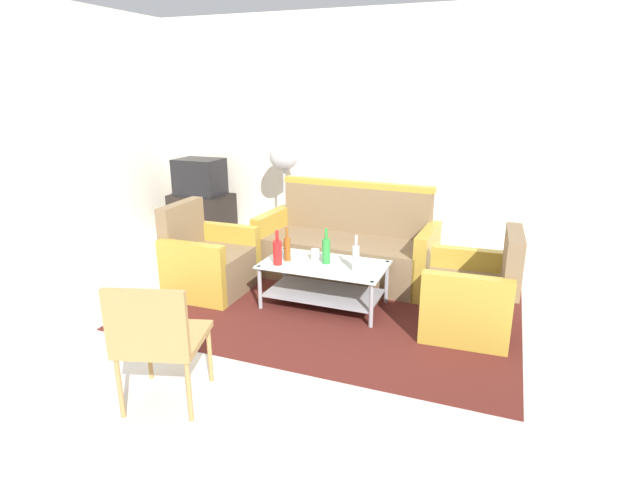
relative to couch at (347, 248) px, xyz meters
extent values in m
plane|color=beige|center=(0.07, -1.62, -0.32)|extent=(14.00, 14.00, 0.00)
cube|color=silver|center=(0.07, 1.44, 1.08)|extent=(6.52, 0.12, 2.80)
cube|color=#511E19|center=(0.09, -0.73, -0.31)|extent=(3.26, 2.26, 0.01)
cube|color=#7F6647|center=(0.00, -0.05, -0.10)|extent=(1.63, 0.78, 0.42)
cube|color=#7F6647|center=(0.01, 0.27, 0.35)|extent=(1.60, 0.22, 0.48)
cube|color=#B79333|center=(0.84, -0.09, 0.00)|extent=(0.15, 0.70, 0.62)
cube|color=#B79333|center=(-0.84, -0.01, 0.00)|extent=(0.15, 0.70, 0.62)
cube|color=#B79333|center=(0.01, 0.27, 0.62)|extent=(1.64, 0.18, 0.06)
cube|color=#7F6647|center=(-1.09, -0.82, -0.11)|extent=(0.67, 0.61, 0.40)
cube|color=#7F6647|center=(-1.40, -0.83, 0.32)|extent=(0.13, 0.60, 0.45)
cube|color=#B79333|center=(-1.10, -0.49, -0.02)|extent=(0.66, 0.11, 0.58)
cube|color=#B79333|center=(-1.08, -1.15, -0.02)|extent=(0.66, 0.11, 0.58)
cube|color=#7F6647|center=(1.27, -0.77, -0.11)|extent=(0.69, 0.63, 0.40)
cube|color=#7F6647|center=(1.58, -0.75, 0.32)|extent=(0.15, 0.60, 0.45)
cube|color=#B79333|center=(1.28, -1.10, -0.02)|extent=(0.66, 0.13, 0.58)
cube|color=#B79333|center=(1.25, -0.44, -0.02)|extent=(0.66, 0.13, 0.58)
cube|color=silver|center=(0.04, -0.76, 0.09)|extent=(1.10, 0.60, 0.02)
cube|color=#9E9EA5|center=(0.04, -0.76, -0.19)|extent=(1.00, 0.52, 0.02)
cylinder|color=#9E9EA5|center=(-0.47, -0.50, -0.11)|extent=(0.04, 0.04, 0.40)
cylinder|color=#9E9EA5|center=(0.55, -0.50, -0.11)|extent=(0.04, 0.04, 0.40)
cylinder|color=#9E9EA5|center=(-0.47, -1.02, -0.11)|extent=(0.04, 0.04, 0.40)
cylinder|color=#9E9EA5|center=(0.55, -1.02, -0.11)|extent=(0.04, 0.04, 0.40)
cylinder|color=silver|center=(0.35, -0.84, 0.21)|extent=(0.06, 0.06, 0.22)
cylinder|color=silver|center=(0.35, -0.84, 0.36)|extent=(0.02, 0.02, 0.09)
cylinder|color=red|center=(-0.34, -0.92, 0.20)|extent=(0.08, 0.08, 0.22)
cylinder|color=red|center=(-0.34, -0.92, 0.36)|extent=(0.03, 0.03, 0.09)
cylinder|color=brown|center=(-0.31, -0.79, 0.20)|extent=(0.06, 0.06, 0.22)
cylinder|color=brown|center=(-0.31, -0.79, 0.36)|extent=(0.02, 0.02, 0.09)
cylinder|color=#2D8C38|center=(0.05, -0.73, 0.21)|extent=(0.07, 0.07, 0.22)
cylinder|color=#2D8C38|center=(0.05, -0.73, 0.36)|extent=(0.03, 0.03, 0.09)
cylinder|color=silver|center=(-0.08, -0.69, 0.14)|extent=(0.08, 0.08, 0.10)
cube|color=black|center=(-2.37, 0.93, -0.06)|extent=(0.80, 0.50, 0.52)
cube|color=black|center=(-2.37, 0.93, 0.44)|extent=(0.60, 0.44, 0.48)
cube|color=black|center=(-2.37, 1.16, 0.44)|extent=(0.51, 0.01, 0.36)
cylinder|color=#2D2D33|center=(-1.15, 0.98, -0.30)|extent=(0.32, 0.32, 0.03)
cylinder|color=#B2B2B7|center=(-1.15, 0.98, 0.19)|extent=(0.03, 0.03, 0.95)
sphere|color=#B2B2B7|center=(-1.15, 0.98, 0.77)|extent=(0.36, 0.36, 0.36)
cube|color=#AD844C|center=(-0.40, -2.41, 0.10)|extent=(0.60, 0.60, 0.04)
cube|color=#AD844C|center=(-0.34, -2.62, 0.32)|extent=(0.47, 0.17, 0.40)
cylinder|color=#AD844C|center=(-0.66, -2.27, -0.11)|extent=(0.03, 0.03, 0.42)
cylinder|color=#AD844C|center=(-0.26, -2.15, -0.11)|extent=(0.03, 0.03, 0.42)
cylinder|color=#AD844C|center=(-0.54, -2.67, -0.11)|extent=(0.03, 0.03, 0.42)
cylinder|color=#AD844C|center=(-0.14, -2.55, -0.11)|extent=(0.03, 0.03, 0.42)
camera|label=1|loc=(1.47, -4.62, 1.59)|focal=27.76mm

